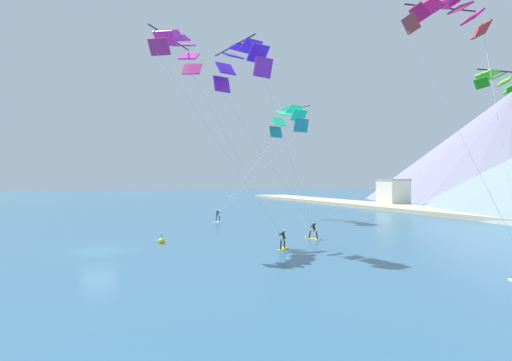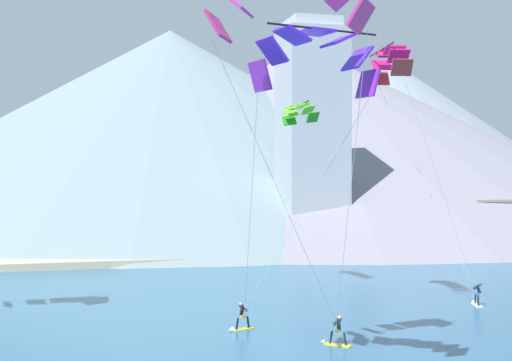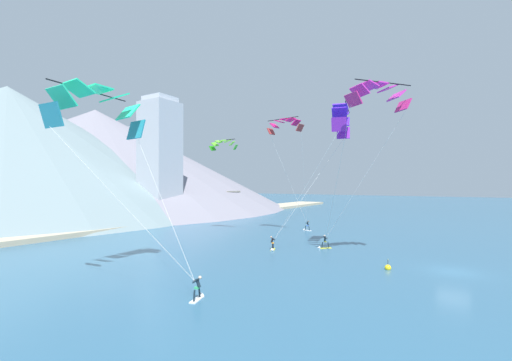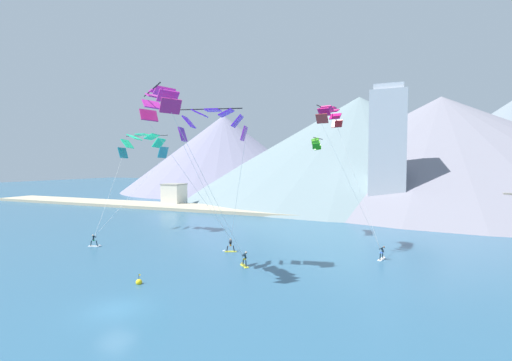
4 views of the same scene
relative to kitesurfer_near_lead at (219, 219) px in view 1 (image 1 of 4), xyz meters
The scene contains 11 objects.
ground_plane 22.05m from the kitesurfer_near_lead, 39.40° to the right, with size 400.00×400.00×0.00m, color #2D5B7A.
kitesurfer_near_lead is the anchor object (origin of this frame).
kitesurfer_mid_center 17.75m from the kitesurfer_near_lead, 13.28° to the left, with size 1.75×1.07×1.64m.
kitesurfer_far_left 21.38m from the kitesurfer_near_lead, ahead, with size 1.52×1.51×1.64m.
parafoil_kite_near_lead 16.95m from the kitesurfer_near_lead, 93.82° to the left, with size 8.28×11.51×14.19m.
parafoil_kite_near_trail 33.94m from the kitesurfer_near_lead, 16.12° to the left, with size 7.04×6.22×16.19m.
parafoil_kite_mid_center 24.35m from the kitesurfer_near_lead, ahead, with size 6.86×8.91×14.81m.
parafoil_kite_far_left 24.19m from the kitesurfer_near_lead, 25.62° to the right, with size 8.17×9.76×15.99m.
parafoil_kite_distant_high_outer 33.32m from the kitesurfer_near_lead, 34.40° to the left, with size 1.80×4.81×1.74m.
race_marker_buoy 17.43m from the kitesurfer_near_lead, 31.28° to the right, with size 0.56×0.56×1.02m.
shore_building_harbour_front 45.48m from the kitesurfer_near_lead, 112.71° to the left, with size 5.26×4.93×5.69m.
Camera 1 is at (32.54, 0.60, 5.30)m, focal length 28.00 mm.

